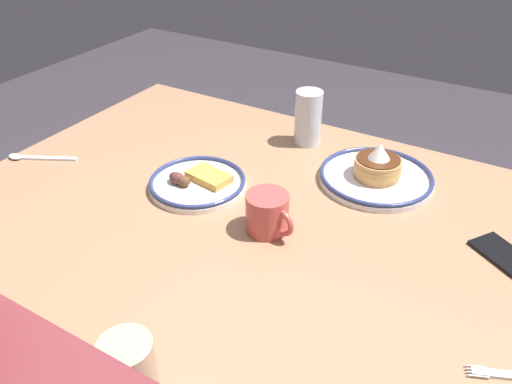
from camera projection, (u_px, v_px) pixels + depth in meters
dining_table at (273, 244)px, 1.16m from camera, size 1.47×0.98×0.73m
plate_near_main at (376, 174)px, 1.24m from camera, size 0.28×0.28×0.10m
plate_center_pancakes at (198, 182)px, 1.22m from camera, size 0.23×0.23×0.04m
coffee_mug at (268, 213)px, 1.06m from camera, size 0.12×0.09×0.09m
drinking_glass at (308, 120)px, 1.38m from camera, size 0.07×0.07×0.15m
cell_phone at (508, 258)px, 1.01m from camera, size 0.16×0.14×0.01m
tea_spoon at (32, 157)px, 1.34m from camera, size 0.17×0.10×0.01m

